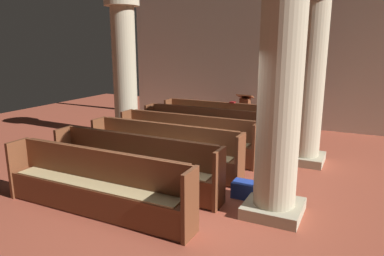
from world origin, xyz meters
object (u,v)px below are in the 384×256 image
pew_row_1 (205,127)px  kneeler_box_blue (244,189)px  pillar_aisle_rear (280,85)px  hymn_book (233,102)px  pillar_aisle_side (310,72)px  pew_row_3 (164,148)px  pew_row_2 (187,136)px  pew_row_0 (220,119)px  pew_row_5 (95,182)px  pew_row_4 (134,162)px  pillar_far_side (124,65)px  lectern (245,114)px

pew_row_1 → kneeler_box_blue: bearing=-53.6°
pillar_aisle_rear → hymn_book: 4.81m
pillar_aisle_side → pew_row_1: bearing=176.2°
pew_row_3 → pillar_aisle_side: size_ratio=0.87×
pew_row_2 → pillar_aisle_side: bearing=19.2°
pew_row_0 → kneeler_box_blue: pew_row_0 is taller
kneeler_box_blue → pew_row_5: bearing=-140.0°
pew_row_3 → pew_row_0: bearing=90.0°
pew_row_5 → hymn_book: bearing=86.9°
pew_row_3 → pew_row_4: (0.00, -1.03, 0.00)m
pillar_far_side → hymn_book: bearing=24.2°
kneeler_box_blue → pew_row_3: bearing=165.5°
pew_row_1 → hymn_book: 1.34m
pew_row_3 → hymn_book: 3.33m
pew_row_1 → pillar_far_side: bearing=-179.8°
pew_row_2 → pew_row_3: size_ratio=1.00×
pillar_far_side → pillar_aisle_rear: 5.73m
pillar_aisle_side → lectern: 3.70m
pew_row_5 → kneeler_box_blue: size_ratio=8.61×
pew_row_0 → pillar_aisle_rear: bearing=-58.0°
pillar_aisle_side → hymn_book: (-2.19, 1.38, -1.00)m
pillar_aisle_side → hymn_book: pillar_aisle_side is taller
pew_row_2 → kneeler_box_blue: pew_row_2 is taller
pew_row_3 → kneeler_box_blue: 1.98m
pew_row_1 → pillar_aisle_rear: bearing=-49.9°
pew_row_1 → pew_row_4: bearing=-90.0°
pew_row_1 → pillar_aisle_side: pillar_aisle_side is taller
pew_row_0 → pew_row_4: 4.12m
pew_row_2 → pew_row_3: same height
pew_row_5 → pillar_far_side: bearing=120.6°
pew_row_3 → pew_row_2: bearing=90.0°
pillar_aisle_rear → kneeler_box_blue: 2.00m
pew_row_0 → pew_row_2: (0.00, -2.06, 0.00)m
pew_row_1 → pew_row_2: (0.00, -1.03, 0.00)m
pew_row_2 → pew_row_5: (0.00, -3.09, 0.00)m
pillar_far_side → kneeler_box_blue: (4.31, -2.54, -1.86)m
pew_row_0 → pew_row_1: 1.03m
pew_row_2 → lectern: size_ratio=3.09×
pew_row_0 → kneeler_box_blue: (1.88, -3.58, -0.37)m
pew_row_3 → pillar_aisle_rear: 3.03m
pillar_aisle_rear → kneeler_box_blue: bearing=146.4°
pew_row_3 → pillar_aisle_side: bearing=37.4°
pew_row_4 → pillar_aisle_side: pillar_aisle_side is taller
pew_row_4 → pillar_aisle_side: bearing=49.7°
kneeler_box_blue → pew_row_4: bearing=-163.8°
pillar_aisle_side → kneeler_box_blue: size_ratio=9.92×
pew_row_1 → lectern: 2.39m
pew_row_1 → pillar_aisle_side: (2.48, -0.16, 1.49)m
lectern → pillar_aisle_rear: bearing=-67.5°
pew_row_2 → kneeler_box_blue: size_ratio=8.61×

